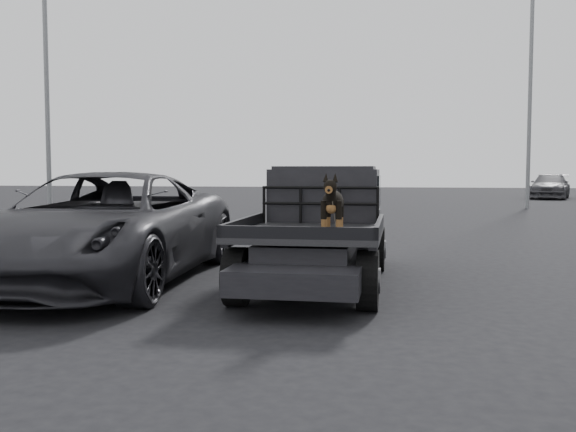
% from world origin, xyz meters
% --- Properties ---
extents(ground, '(120.00, 120.00, 0.00)m').
position_xyz_m(ground, '(0.00, 0.00, 0.00)').
color(ground, black).
rests_on(ground, ground).
extents(flatbed_ute, '(2.00, 5.40, 0.92)m').
position_xyz_m(flatbed_ute, '(0.33, 2.13, 0.46)').
color(flatbed_ute, black).
rests_on(flatbed_ute, ground).
extents(ute_cab, '(1.72, 1.30, 0.88)m').
position_xyz_m(ute_cab, '(0.33, 3.08, 1.36)').
color(ute_cab, black).
rests_on(ute_cab, flatbed_ute).
extents(headache_rack, '(1.80, 0.08, 0.55)m').
position_xyz_m(headache_rack, '(0.33, 2.33, 1.20)').
color(headache_rack, black).
rests_on(headache_rack, flatbed_ute).
extents(dog, '(0.32, 0.60, 0.74)m').
position_xyz_m(dog, '(0.72, 0.35, 1.29)').
color(dog, black).
rests_on(dog, flatbed_ute).
extents(parked_suv, '(3.12, 6.28, 1.71)m').
position_xyz_m(parked_suv, '(-2.97, 1.79, 0.86)').
color(parked_suv, '#29292E').
rests_on(parked_suv, ground).
extents(distant_car_b, '(3.54, 5.65, 1.53)m').
position_xyz_m(distant_car_b, '(10.73, 34.41, 0.76)').
color(distant_car_b, '#404044').
rests_on(distant_car_b, ground).
extents(floodlight_near, '(1.08, 0.28, 12.89)m').
position_xyz_m(floodlight_near, '(-11.63, 15.08, 7.04)').
color(floodlight_near, slate).
rests_on(floodlight_near, ground).
extents(floodlight_mid, '(1.08, 0.28, 14.46)m').
position_xyz_m(floodlight_mid, '(7.35, 23.49, 7.83)').
color(floodlight_mid, slate).
rests_on(floodlight_mid, ground).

